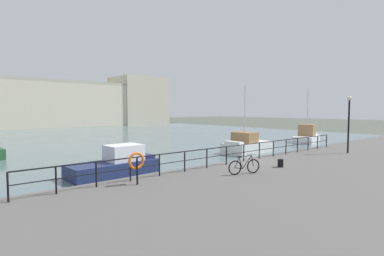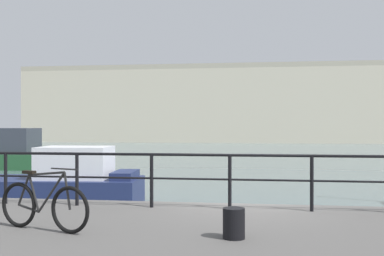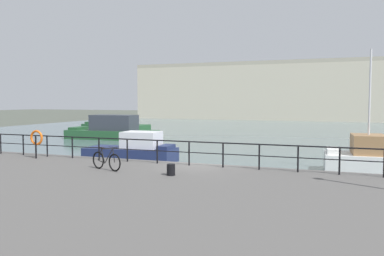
{
  "view_description": "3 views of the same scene",
  "coord_description": "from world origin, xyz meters",
  "px_view_note": "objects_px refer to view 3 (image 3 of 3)",
  "views": [
    {
      "loc": [
        -13.96,
        -12.32,
        4.12
      ],
      "look_at": [
        -0.26,
        4.23,
        2.78
      ],
      "focal_mm": 26.94,
      "sensor_mm": 36.0,
      "label": 1
    },
    {
      "loc": [
        0.45,
        -10.31,
        2.58
      ],
      "look_at": [
        -1.35,
        1.88,
        2.49
      ],
      "focal_mm": 46.25,
      "sensor_mm": 36.0,
      "label": 2
    },
    {
      "loc": [
        6.28,
        -17.14,
        3.79
      ],
      "look_at": [
        -1.82,
        3.73,
        2.26
      ],
      "focal_mm": 37.92,
      "sensor_mm": 36.0,
      "label": 3
    }
  ],
  "objects_px": {
    "moored_harbor_tender": "(114,125)",
    "moored_blue_motorboat": "(112,130)",
    "moored_red_daysailer": "(134,151)",
    "moored_green_narrowboat": "(376,160)",
    "parked_bicycle": "(106,161)",
    "harbor_building": "(349,91)",
    "life_ring_stand": "(36,139)",
    "mooring_bollard": "(171,170)"
  },
  "relations": [
    {
      "from": "moored_blue_motorboat",
      "to": "harbor_building",
      "type": "bearing_deg",
      "value": -117.49
    },
    {
      "from": "moored_harbor_tender",
      "to": "mooring_bollard",
      "type": "xyz_separation_m",
      "value": [
        20.96,
        -29.31,
        0.41
      ]
    },
    {
      "from": "moored_harbor_tender",
      "to": "mooring_bollard",
      "type": "bearing_deg",
      "value": 131.65
    },
    {
      "from": "moored_red_daysailer",
      "to": "parked_bicycle",
      "type": "bearing_deg",
      "value": -72.61
    },
    {
      "from": "moored_harbor_tender",
      "to": "life_ring_stand",
      "type": "distance_m",
      "value": 30.43
    },
    {
      "from": "moored_blue_motorboat",
      "to": "life_ring_stand",
      "type": "relative_size",
      "value": 6.51
    },
    {
      "from": "moored_harbor_tender",
      "to": "moored_blue_motorboat",
      "type": "xyz_separation_m",
      "value": [
        5.67,
        -9.29,
        0.15
      ]
    },
    {
      "from": "moored_green_narrowboat",
      "to": "life_ring_stand",
      "type": "relative_size",
      "value": 4.56
    },
    {
      "from": "harbor_building",
      "to": "life_ring_stand",
      "type": "xyz_separation_m",
      "value": [
        -14.15,
        -65.32,
        -3.68
      ]
    },
    {
      "from": "moored_red_daysailer",
      "to": "moored_harbor_tender",
      "type": "xyz_separation_m",
      "value": [
        -14.88,
        21.36,
        0.07
      ]
    },
    {
      "from": "harbor_building",
      "to": "moored_blue_motorboat",
      "type": "bearing_deg",
      "value": -114.44
    },
    {
      "from": "moored_green_narrowboat",
      "to": "life_ring_stand",
      "type": "distance_m",
      "value": 17.14
    },
    {
      "from": "mooring_bollard",
      "to": "harbor_building",
      "type": "bearing_deg",
      "value": 84.8
    },
    {
      "from": "moored_red_daysailer",
      "to": "moored_harbor_tender",
      "type": "distance_m",
      "value": 26.03
    },
    {
      "from": "moored_harbor_tender",
      "to": "parked_bicycle",
      "type": "distance_m",
      "value": 34.3
    },
    {
      "from": "moored_red_daysailer",
      "to": "moored_blue_motorboat",
      "type": "bearing_deg",
      "value": 122.97
    },
    {
      "from": "moored_red_daysailer",
      "to": "moored_harbor_tender",
      "type": "height_order",
      "value": "moored_harbor_tender"
    },
    {
      "from": "moored_red_daysailer",
      "to": "moored_green_narrowboat",
      "type": "relative_size",
      "value": 0.9
    },
    {
      "from": "harbor_building",
      "to": "parked_bicycle",
      "type": "xyz_separation_m",
      "value": [
        -9.07,
        -66.98,
        -4.26
      ]
    },
    {
      "from": "moored_red_daysailer",
      "to": "moored_green_narrowboat",
      "type": "bearing_deg",
      "value": -1.26
    },
    {
      "from": "harbor_building",
      "to": "mooring_bollard",
      "type": "bearing_deg",
      "value": -95.2
    },
    {
      "from": "moored_blue_motorboat",
      "to": "parked_bicycle",
      "type": "relative_size",
      "value": 5.35
    },
    {
      "from": "mooring_bollard",
      "to": "moored_green_narrowboat",
      "type": "bearing_deg",
      "value": 48.86
    },
    {
      "from": "moored_harbor_tender",
      "to": "parked_bicycle",
      "type": "height_order",
      "value": "moored_harbor_tender"
    },
    {
      "from": "moored_blue_motorboat",
      "to": "life_ring_stand",
      "type": "bearing_deg",
      "value": 108.61
    },
    {
      "from": "moored_green_narrowboat",
      "to": "mooring_bollard",
      "type": "bearing_deg",
      "value": 43.82
    },
    {
      "from": "parked_bicycle",
      "to": "life_ring_stand",
      "type": "relative_size",
      "value": 1.22
    },
    {
      "from": "harbor_building",
      "to": "life_ring_stand",
      "type": "relative_size",
      "value": 50.44
    },
    {
      "from": "moored_blue_motorboat",
      "to": "mooring_bollard",
      "type": "xyz_separation_m",
      "value": [
        15.29,
        -20.02,
        0.25
      ]
    },
    {
      "from": "parked_bicycle",
      "to": "moored_green_narrowboat",
      "type": "bearing_deg",
      "value": 57.49
    },
    {
      "from": "mooring_bollard",
      "to": "life_ring_stand",
      "type": "height_order",
      "value": "life_ring_stand"
    },
    {
      "from": "moored_blue_motorboat",
      "to": "moored_green_narrowboat",
      "type": "bearing_deg",
      "value": 150.62
    },
    {
      "from": "harbor_building",
      "to": "moored_red_daysailer",
      "type": "height_order",
      "value": "harbor_building"
    },
    {
      "from": "harbor_building",
      "to": "parked_bicycle",
      "type": "height_order",
      "value": "harbor_building"
    },
    {
      "from": "moored_green_narrowboat",
      "to": "life_ring_stand",
      "type": "xyz_separation_m",
      "value": [
        -15.64,
        -6.92,
        1.18
      ]
    },
    {
      "from": "moored_blue_motorboat",
      "to": "mooring_bollard",
      "type": "height_order",
      "value": "moored_blue_motorboat"
    },
    {
      "from": "moored_red_daysailer",
      "to": "mooring_bollard",
      "type": "relative_size",
      "value": 13.1
    },
    {
      "from": "harbor_building",
      "to": "moored_harbor_tender",
      "type": "relative_size",
      "value": 8.04
    },
    {
      "from": "parked_bicycle",
      "to": "life_ring_stand",
      "type": "bearing_deg",
      "value": -179.61
    },
    {
      "from": "parked_bicycle",
      "to": "harbor_building",
      "type": "bearing_deg",
      "value": 100.7
    },
    {
      "from": "moored_red_daysailer",
      "to": "moored_blue_motorboat",
      "type": "height_order",
      "value": "moored_blue_motorboat"
    },
    {
      "from": "harbor_building",
      "to": "moored_blue_motorboat",
      "type": "xyz_separation_m",
      "value": [
        -21.4,
        -47.08,
        -4.68
      ]
    }
  ]
}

